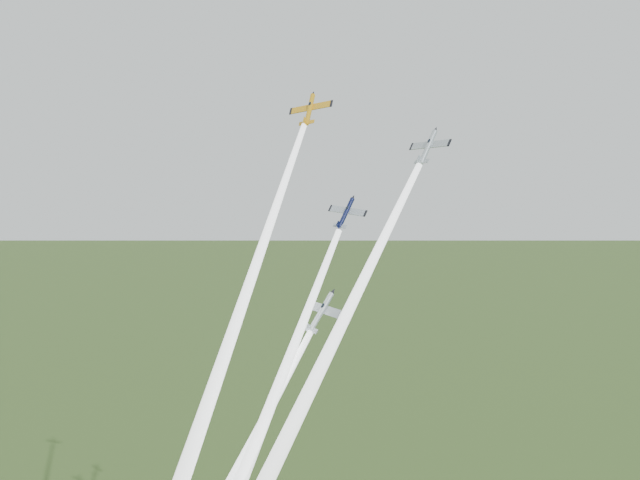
{
  "coord_description": "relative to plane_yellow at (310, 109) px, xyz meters",
  "views": [
    {
      "loc": [
        56.65,
        -108.53,
        104.2
      ],
      "look_at": [
        0.0,
        -6.0,
        92.0
      ],
      "focal_mm": 45.0,
      "sensor_mm": 36.0,
      "label": 1
    }
  ],
  "objects": [
    {
      "name": "plane_silver_low",
      "position": [
        11.35,
        -16.71,
        -30.12
      ],
      "size": [
        10.11,
        8.32,
        7.82
      ],
      "primitive_type": null,
      "rotation": [
        0.93,
        0.07,
        -0.38
      ],
      "color": "#B4BCC4"
    },
    {
      "name": "plane_navy",
      "position": [
        11.02,
        -8.29,
        -16.27
      ],
      "size": [
        7.53,
        5.41,
        6.52
      ],
      "primitive_type": null,
      "rotation": [
        0.93,
        0.09,
        -0.1
      ],
      "color": "#0C1136"
    },
    {
      "name": "smoke_trail_silver_right",
      "position": [
        17.55,
        -24.1,
        -31.76
      ],
      "size": [
        13.34,
        34.71,
        47.07
      ],
      "primitive_type": null,
      "rotation": [
        -0.64,
        0.0,
        -0.31
      ],
      "color": "white"
    },
    {
      "name": "smoke_trail_navy",
      "position": [
        8.82,
        -29.31,
        -44.82
      ],
      "size": [
        6.63,
        40.43,
        53.4
      ],
      "primitive_type": null,
      "rotation": [
        -0.64,
        0.0,
        -0.1
      ],
      "color": "white"
    },
    {
      "name": "plane_yellow",
      "position": [
        0.0,
        0.0,
        0.0
      ],
      "size": [
        9.08,
        6.03,
        8.19
      ],
      "primitive_type": null,
      "rotation": [
        0.93,
        -0.14,
        0.04
      ],
      "color": "orange"
    },
    {
      "name": "plane_silver_right",
      "position": [
        23.35,
        -6.23,
        -6.37
      ],
      "size": [
        8.31,
        7.42,
        7.07
      ],
      "primitive_type": null,
      "rotation": [
        0.93,
        -0.07,
        -0.31
      ],
      "color": "#ADB5BB"
    },
    {
      "name": "smoke_trail_yellow",
      "position": [
        0.93,
        -21.41,
        -28.96
      ],
      "size": [
        4.2,
        41.07,
        54.23
      ],
      "primitive_type": null,
      "rotation": [
        -0.64,
        0.0,
        0.04
      ],
      "color": "white"
    }
  ]
}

